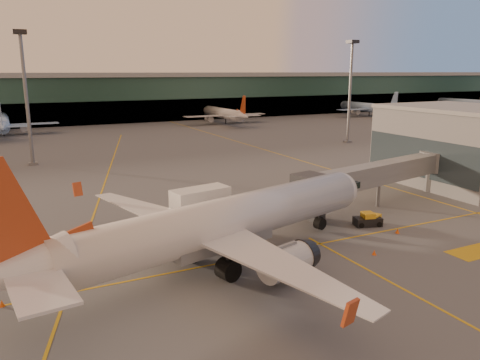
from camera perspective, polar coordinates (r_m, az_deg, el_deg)
name	(u,v)px	position (r m, az deg, el deg)	size (l,w,h in m)	color
ground	(308,270)	(44.86, 8.24, -10.76)	(600.00, 600.00, 0.00)	#4C4F54
taxi_markings	(122,180)	(81.74, -14.20, -0.05)	(100.12, 173.00, 0.01)	gold
terminal	(80,98)	(177.16, -18.97, 9.41)	(400.00, 20.00, 17.60)	#19382D
gate_building	(460,145)	(84.24, 25.27, 3.84)	(18.40, 22.40, 12.60)	slate
mast_west_near	(25,88)	(99.64, -24.69, 10.11)	(2.40, 2.40, 25.60)	slate
mast_east_near	(350,84)	(123.82, 13.31, 11.30)	(2.40, 2.40, 25.60)	slate
distant_aircraft_row	(127,128)	(156.46, -13.58, 6.13)	(350.00, 34.00, 13.00)	#88AFE3
main_airplane	(217,225)	(43.56, -2.85, -5.54)	(41.50, 37.84, 12.72)	silver
jet_bridge	(386,174)	(67.20, 17.37, 0.76)	(30.48, 9.11, 6.16)	slate
catering_truck	(201,207)	(53.69, -4.74, -3.31)	(6.98, 3.88, 5.12)	red
gpu_cart	(374,220)	(58.90, 16.00, -4.67)	(2.33, 1.93, 1.18)	gold
pushback_tug	(368,220)	(58.15, 15.31, -4.76)	(3.52, 2.52, 1.63)	black
cone_nose	(398,231)	(56.59, 18.65, -5.90)	(0.47, 0.47, 0.59)	#E7520C
cone_tail	(2,303)	(42.36, -27.04, -13.24)	(0.44, 0.44, 0.56)	#E7520C
cone_wing_left	(157,216)	(59.69, -10.06, -4.38)	(0.51, 0.51, 0.64)	#E7520C
cone_fwd	(374,252)	(49.52, 16.05, -8.49)	(0.41, 0.41, 0.52)	#E7520C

